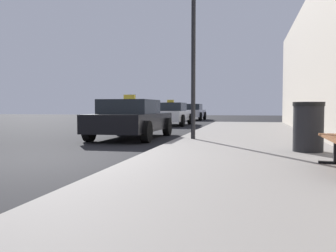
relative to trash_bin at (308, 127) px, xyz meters
name	(u,v)px	position (x,y,z in m)	size (l,w,h in m)	color
ground_plane	(31,162)	(-5.15, -1.58, -0.65)	(80.00, 80.00, 0.00)	black
sidewalk	(249,165)	(-1.15, -1.58, -0.57)	(4.00, 32.00, 0.15)	gray
trash_bin	(308,127)	(0.00, 0.00, 0.00)	(0.61, 0.61, 0.98)	black
street_lamp	(193,22)	(-2.67, 2.41, 2.72)	(0.36, 0.36, 4.77)	black
car_black	(131,119)	(-4.93, 3.80, 0.00)	(2.00, 4.30, 1.43)	black
car_white	(171,114)	(-5.44, 12.51, 0.00)	(1.93, 4.06, 1.43)	white
car_silver	(192,112)	(-5.63, 21.24, 0.00)	(1.94, 4.27, 1.27)	#B7B7BF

